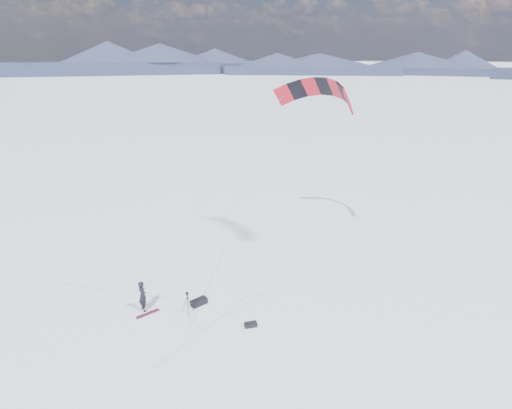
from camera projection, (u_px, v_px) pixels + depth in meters
ground at (185, 313)px, 23.85m from camera, size 1800.00×1800.00×0.00m
horizon_hills at (181, 244)px, 22.44m from camera, size 704.00×705.94×9.86m
snow_tracks at (150, 323)px, 22.99m from camera, size 13.93×9.84×0.01m
snowkiter at (144, 310)px, 24.16m from camera, size 0.51×0.71×1.83m
snowboard at (148, 314)px, 23.79m from camera, size 1.39×0.49×0.04m
tripod at (187, 300)px, 23.49m from camera, size 0.67×0.69×1.38m
gear_bag_a at (199, 302)px, 24.63m from camera, size 1.01×0.63×0.42m
gear_bag_b at (251, 324)px, 22.65m from camera, size 0.72×0.48×0.30m
power_kite at (318, 93)px, 28.68m from camera, size 14.83×6.64×10.92m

